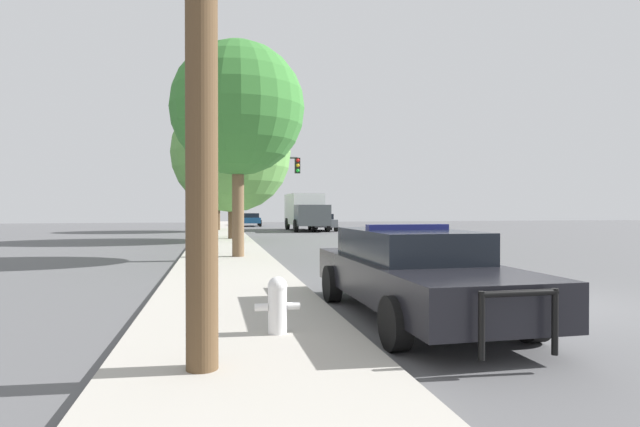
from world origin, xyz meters
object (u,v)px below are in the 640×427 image
car_background_oncoming (322,222)px  fire_hydrant (277,303)px  police_car (412,271)px  tree_sidewalk_far (218,170)px  tree_sidewalk_near (238,109)px  car_background_distant (251,219)px  tree_sidewalk_mid (232,153)px  traffic_light (264,178)px  box_truck (305,211)px

car_background_oncoming → fire_hydrant: bearing=81.3°
police_car → tree_sidewalk_far: 31.11m
tree_sidewalk_near → fire_hydrant: bearing=-89.7°
car_background_distant → tree_sidewalk_mid: 22.58m
tree_sidewalk_mid → tree_sidewalk_near: 10.12m
fire_hydrant → tree_sidewalk_mid: size_ratio=0.09×
police_car → traffic_light: (-0.37, 21.19, 2.73)m
car_background_oncoming → traffic_light: bearing=64.1°
police_car → tree_sidewalk_near: 10.67m
traffic_light → tree_sidewalk_far: 9.95m
car_background_distant → tree_sidewalk_near: (-2.58, -32.20, 4.39)m
fire_hydrant → traffic_light: traffic_light is taller
fire_hydrant → tree_sidewalk_near: 11.48m
fire_hydrant → traffic_light: (1.93, 22.26, 2.96)m
car_background_oncoming → tree_sidewalk_near: 22.72m
police_car → tree_sidewalk_near: bearing=-76.6°
car_background_distant → tree_sidewalk_far: 12.04m
box_truck → car_background_oncoming: bearing=144.3°
car_background_distant → car_background_oncoming: bearing=-65.0°
car_background_distant → tree_sidewalk_far: size_ratio=0.61×
tree_sidewalk_near → tree_sidewalk_far: tree_sidewalk_far is taller
police_car → car_background_oncoming: (5.05, 30.50, -0.03)m
box_truck → tree_sidewalk_mid: size_ratio=0.95×
traffic_light → tree_sidewalk_far: (-2.58, 9.54, 1.15)m
police_car → tree_sidewalk_far: size_ratio=0.75×
police_car → box_truck: 31.61m
car_background_distant → traffic_light: bearing=-90.0°
car_background_distant → car_background_oncoming: (4.82, -11.16, 0.02)m
car_background_oncoming → tree_sidewalk_mid: tree_sidewalk_mid is taller
fire_hydrant → tree_sidewalk_near: tree_sidewalk_near is taller
box_truck → fire_hydrant: bearing=79.3°
fire_hydrant → box_truck: box_truck is taller
box_truck → tree_sidewalk_near: (-6.19, -21.90, 3.51)m
fire_hydrant → box_truck: size_ratio=0.10×
police_car → car_background_distant: police_car is taller
police_car → tree_sidewalk_far: bearing=-85.1°
police_car → car_background_distant: 41.66m
car_background_distant → box_truck: bearing=-69.0°
tree_sidewalk_mid → traffic_light: bearing=40.6°
tree_sidewalk_mid → tree_sidewalk_near: size_ratio=1.08×
fire_hydrant → tree_sidewalk_near: size_ratio=0.10×
traffic_light → car_background_oncoming: 11.12m
car_background_oncoming → tree_sidewalk_mid: bearing=60.6°
tree_sidewalk_far → tree_sidewalk_near: bearing=-88.4°
traffic_light → tree_sidewalk_mid: size_ratio=0.61×
tree_sidewalk_mid → tree_sidewalk_far: tree_sidewalk_mid is taller
police_car → tree_sidewalk_far: tree_sidewalk_far is taller
tree_sidewalk_mid → tree_sidewalk_near: (-0.09, -10.11, 0.37)m
car_background_distant → box_truck: box_truck is taller
box_truck → tree_sidewalk_mid: bearing=62.7°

